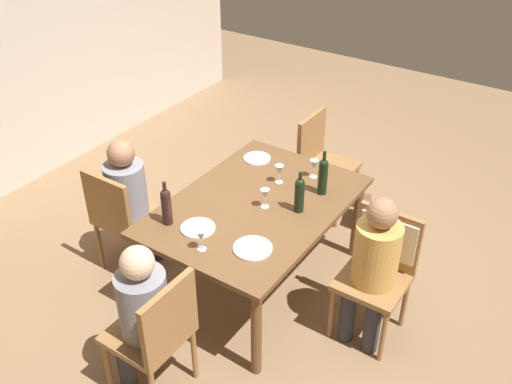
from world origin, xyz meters
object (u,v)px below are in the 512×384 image
object	(u,v)px
dining_table	(256,213)
wine_glass_near_left	(279,170)
chair_right_end	(321,157)
dinner_plate_host	(198,228)
chair_near	(382,256)
handbag	(362,212)
chair_far_left	(121,215)
person_man_guest	(141,309)
wine_glass_centre	(314,165)
wine_bottle_tall_green	(166,205)
person_man_bearded	(130,195)
wine_bottle_dark_red	(323,175)
dinner_plate_guest_right	(257,158)
wine_glass_far	(201,236)
dinner_plate_guest_left	(253,248)
chair_left_end	(157,331)
wine_bottle_short_olive	(299,194)
wine_glass_near_right	(265,195)
person_woman_host	(374,262)

from	to	relation	value
dining_table	wine_glass_near_left	bearing A→B (deg)	2.21
chair_right_end	dinner_plate_host	world-z (taller)	chair_right_end
chair_near	handbag	distance (m)	1.31
chair_far_left	wine_glass_near_left	xyz separation A→B (m)	(0.79, -0.93, 0.31)
person_man_guest	dinner_plate_host	distance (m)	0.73
wine_glass_centre	wine_bottle_tall_green	bearing A→B (deg)	153.57
person_man_bearded	dinner_plate_host	bearing A→B (deg)	-9.83
chair_far_left	person_man_guest	xyz separation A→B (m)	(-0.73, -0.92, 0.11)
person_man_bearded	wine_bottle_dark_red	xyz separation A→B (m)	(0.72, -1.27, 0.24)
chair_right_end	wine_glass_centre	distance (m)	0.75
chair_far_left	dinner_plate_guest_right	distance (m)	1.17
dining_table	wine_bottle_tall_green	distance (m)	0.69
wine_bottle_tall_green	dinner_plate_host	bearing A→B (deg)	-74.24
wine_glass_far	dinner_plate_host	world-z (taller)	wine_glass_far
dinner_plate_guest_left	wine_glass_near_left	bearing A→B (deg)	19.98
dining_table	chair_left_end	xyz separation A→B (m)	(-1.18, -0.09, -0.13)
person_man_bearded	wine_bottle_short_olive	distance (m)	1.33
dining_table	dinner_plate_guest_right	bearing A→B (deg)	33.04
chair_right_end	person_man_guest	world-z (taller)	person_man_guest
person_man_bearded	wine_glass_near_right	size ratio (longest dim) A/B	7.60
chair_near	wine_glass_near_right	xyz separation A→B (m)	(-0.13, 0.86, 0.25)
chair_near	wine_glass_centre	size ratio (longest dim) A/B	6.17
wine_bottle_tall_green	dinner_plate_guest_left	xyz separation A→B (m)	(0.09, -0.64, -0.14)
chair_left_end	wine_glass_near_right	distance (m)	1.22
chair_far_left	dinner_plate_host	xyz separation A→B (m)	(-0.02, -0.78, 0.21)
chair_near	chair_far_left	distance (m)	1.97
wine_bottle_dark_red	handbag	world-z (taller)	wine_bottle_dark_red
chair_far_left	handbag	xyz separation A→B (m)	(1.63, -1.29, -0.42)
person_man_guest	handbag	world-z (taller)	person_man_guest
person_man_bearded	dinner_plate_guest_right	world-z (taller)	person_man_bearded
dining_table	dinner_plate_guest_left	distance (m)	0.53
person_man_guest	person_man_bearded	bearing A→B (deg)	47.24
wine_glass_near_left	wine_glass_near_right	distance (m)	0.35
chair_left_end	person_woman_host	world-z (taller)	person_woman_host
person_woman_host	chair_near	bearing A→B (deg)	-90.00
chair_left_end	wine_glass_centre	distance (m)	1.76
wine_glass_near_right	dinner_plate_guest_right	xyz separation A→B (m)	(0.54, 0.43, -0.10)
chair_near	person_woman_host	xyz separation A→B (m)	(-0.15, 0.00, 0.06)
chair_near	dinner_plate_guest_right	size ratio (longest dim) A/B	4.17
handbag	dinner_plate_guest_left	bearing A→B (deg)	177.23
person_man_guest	wine_glass_near_right	size ratio (longest dim) A/B	7.49
wine_bottle_dark_red	dinner_plate_guest_right	distance (m)	0.71
wine_glass_centre	wine_glass_far	size ratio (longest dim) A/B	1.00
wine_glass_centre	wine_glass_far	bearing A→B (deg)	171.90
chair_near	wine_glass_near_right	distance (m)	0.91
handbag	person_man_guest	bearing A→B (deg)	170.97
chair_right_end	wine_bottle_short_olive	distance (m)	1.21
chair_near	chair_far_left	xyz separation A→B (m)	(-0.57, 1.88, -0.06)
wine_bottle_tall_green	wine_glass_near_right	xyz separation A→B (m)	(0.53, -0.45, -0.04)
dining_table	person_man_guest	xyz separation A→B (m)	(-1.18, 0.03, -0.01)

